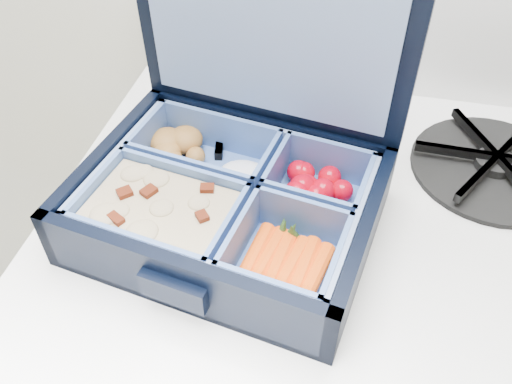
% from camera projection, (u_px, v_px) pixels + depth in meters
% --- Properties ---
extents(bento_box, '(0.28, 0.23, 0.06)m').
position_uv_depth(bento_box, '(229.00, 203.00, 0.48)').
color(bento_box, black).
rests_on(bento_box, stove).
extents(burner_grate, '(0.17, 0.17, 0.02)m').
position_uv_depth(burner_grate, '(496.00, 161.00, 0.54)').
color(burner_grate, black).
rests_on(burner_grate, stove).
extents(burner_grate_rear, '(0.23, 0.23, 0.02)m').
position_uv_depth(burner_grate_rear, '(225.00, 112.00, 0.60)').
color(burner_grate_rear, black).
rests_on(burner_grate_rear, stove).
extents(fork, '(0.17, 0.14, 0.01)m').
position_uv_depth(fork, '(318.00, 132.00, 0.59)').
color(fork, silver).
rests_on(fork, stove).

